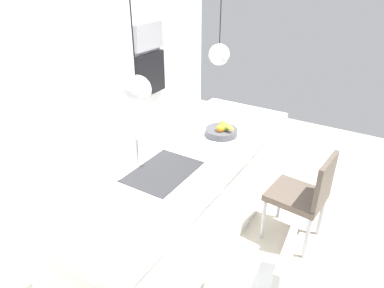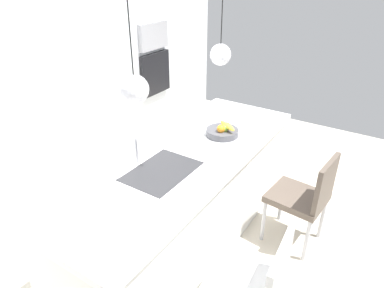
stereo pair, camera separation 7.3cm
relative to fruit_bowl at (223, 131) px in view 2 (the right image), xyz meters
name	(u,v)px [view 2 (the right image)]	position (x,y,z in m)	size (l,w,h in m)	color
floor	(186,239)	(-0.47, 0.09, -0.96)	(6.60, 6.60, 0.00)	beige
back_wall	(48,76)	(-0.47, 1.74, 0.34)	(6.00, 0.10, 2.60)	white
kitchen_island	(186,199)	(-0.47, 0.09, -0.50)	(2.58, 0.89, 0.91)	white
sink_basin	(162,172)	(-0.78, 0.09, -0.05)	(0.56, 0.40, 0.02)	#2D2D30
faucet	(139,147)	(-0.78, 0.30, 0.10)	(0.02, 0.17, 0.22)	silver
fruit_bowl	(223,131)	(0.00, 0.00, 0.00)	(0.29, 0.29, 0.15)	#4C4C51
microwave	(153,36)	(1.11, 1.67, 0.50)	(0.54, 0.08, 0.34)	#9E9EA3
oven	(155,73)	(1.11, 1.67, 0.00)	(0.56, 0.08, 0.56)	black
chair_near	(253,283)	(-0.99, -0.78, -0.47)	(0.51, 0.49, 0.85)	silver
chair_middle	(305,196)	(0.08, -0.79, -0.44)	(0.47, 0.50, 0.91)	brown
pendant_light_left	(134,89)	(-1.00, 0.09, 0.66)	(0.18, 0.18, 0.78)	silver
pendant_light_right	(220,54)	(0.07, 0.09, 0.66)	(0.18, 0.18, 0.78)	silver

